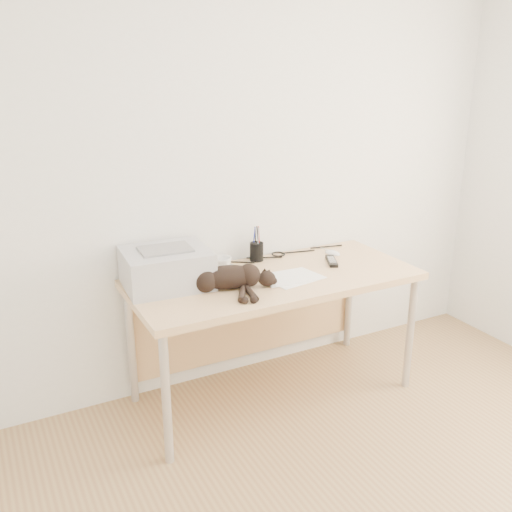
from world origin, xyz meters
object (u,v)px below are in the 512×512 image
printer (166,267)px  mug (223,265)px  mouse (333,251)px  pen_cup (257,251)px  cat (225,279)px  desk (267,293)px

printer → mug: printer is taller
mouse → pen_cup: bearing=155.1°
mug → mouse: size_ratio=0.91×
printer → mug: 0.34m
mouse → printer: bearing=169.4°
cat → desk: bearing=40.6°
mug → pen_cup: size_ratio=0.49×
desk → mouse: (0.51, 0.09, 0.15)m
pen_cup → mouse: bearing=-12.9°
desk → printer: printer is taller
mug → printer: bearing=-174.9°
desk → mouse: 0.54m
desk → cat: (-0.32, -0.13, 0.19)m
mug → mouse: (0.74, -0.00, -0.03)m
printer → cat: 0.32m
cat → pen_cup: 0.48m
printer → mouse: printer is taller
printer → desk: bearing=-6.1°
printer → pen_cup: bearing=12.5°
desk → cat: bearing=-157.2°
pen_cup → mouse: 0.49m
printer → mouse: size_ratio=4.17×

